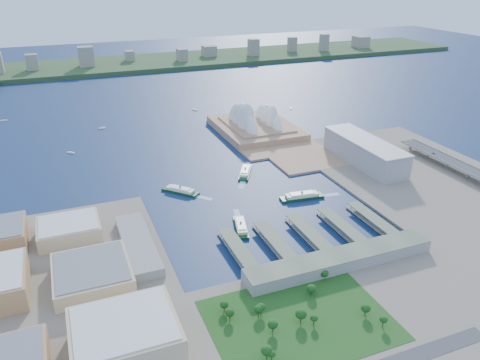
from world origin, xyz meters
name	(u,v)px	position (x,y,z in m)	size (l,w,h in m)	color
ground	(268,210)	(0.00, 0.00, 0.00)	(3000.00, 3000.00, 0.00)	#0F2746
west_land	(56,315)	(-250.00, -105.00, 1.50)	(220.00, 390.00, 3.00)	gray
south_land	(373,318)	(0.00, -210.00, 1.50)	(720.00, 180.00, 3.00)	gray
east_land	(451,194)	(240.00, -50.00, 1.50)	(240.00, 500.00, 3.00)	gray
peninsula	(262,134)	(107.50, 260.00, 1.50)	(135.00, 220.00, 3.00)	#A77C5B
far_shore	(130,64)	(0.00, 980.00, 6.00)	(2200.00, 260.00, 12.00)	#2D4926
opera_house	(256,115)	(105.00, 280.00, 32.00)	(134.00, 180.00, 58.00)	white
toaster_building	(364,152)	(195.00, 80.00, 20.50)	(45.00, 155.00, 35.00)	gray
west_buildings	(51,277)	(-250.00, -70.00, 16.50)	(200.00, 280.00, 27.00)	#A77F53
ferry_wharves	(309,235)	(14.00, -75.00, 4.65)	(184.00, 90.00, 9.30)	#58624A
terminal_building	(340,260)	(15.00, -135.00, 9.00)	(200.00, 28.00, 12.00)	gray
park	(300,312)	(-60.00, -190.00, 11.00)	(150.00, 110.00, 16.00)	#194714
far_skyline	(130,54)	(0.00, 960.00, 39.50)	(1900.00, 140.00, 55.00)	gray
ferry_a	(180,189)	(-87.31, 88.45, 4.89)	(13.16, 51.69, 9.77)	#0E391E
ferry_b	(245,170)	(15.93, 113.63, 5.16)	(13.90, 54.61, 10.33)	#0E391E
ferry_c	(241,225)	(-47.86, -28.00, 4.77)	(12.84, 50.43, 9.54)	#0E391E
ferry_d	(302,195)	(53.50, 13.25, 5.39)	(14.52, 57.04, 10.79)	#0E391E
boat_a	(71,152)	(-212.59, 292.62, 1.23)	(3.20, 12.80, 2.47)	white
boat_b	(102,128)	(-151.12, 400.63, 1.55)	(4.01, 11.46, 3.10)	white
boat_c	(291,108)	(233.24, 389.53, 1.43)	(3.71, 12.74, 2.87)	white
boat_d	(3,120)	(-323.26, 521.04, 1.20)	(3.10, 14.18, 2.39)	white
boat_e	(195,110)	(42.64, 453.44, 1.53)	(3.96, 12.43, 3.05)	white
car_c	(434,153)	(296.00, 45.07, 15.54)	(1.94, 4.77, 1.38)	slate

